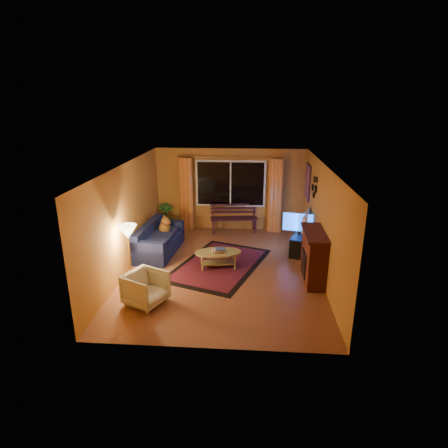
# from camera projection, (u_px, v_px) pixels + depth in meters

# --- Properties ---
(floor) EXTENTS (4.50, 6.00, 0.02)m
(floor) POSITION_uv_depth(u_px,v_px,m) (223.00, 270.00, 8.97)
(floor) COLOR brown
(floor) RESTS_ON ground
(ceiling) EXTENTS (4.50, 6.00, 0.02)m
(ceiling) POSITION_uv_depth(u_px,v_px,m) (223.00, 165.00, 8.17)
(ceiling) COLOR white
(ceiling) RESTS_ON ground
(wall_back) EXTENTS (4.50, 0.02, 2.50)m
(wall_back) POSITION_uv_depth(u_px,v_px,m) (231.00, 190.00, 11.42)
(wall_back) COLOR #C07E34
(wall_back) RESTS_ON ground
(wall_left) EXTENTS (0.02, 6.00, 2.50)m
(wall_left) POSITION_uv_depth(u_px,v_px,m) (127.00, 218.00, 8.73)
(wall_left) COLOR #C07E34
(wall_left) RESTS_ON ground
(wall_right) EXTENTS (0.02, 6.00, 2.50)m
(wall_right) POSITION_uv_depth(u_px,v_px,m) (323.00, 222.00, 8.41)
(wall_right) COLOR #C07E34
(wall_right) RESTS_ON ground
(window) EXTENTS (2.00, 0.02, 1.30)m
(window) POSITION_uv_depth(u_px,v_px,m) (230.00, 184.00, 11.29)
(window) COLOR black
(window) RESTS_ON wall_back
(curtain_rod) EXTENTS (3.20, 0.03, 0.03)m
(curtain_rod) POSITION_uv_depth(u_px,v_px,m) (231.00, 157.00, 11.00)
(curtain_rod) COLOR #BF8C3F
(curtain_rod) RESTS_ON wall_back
(curtain_left) EXTENTS (0.36, 0.36, 2.24)m
(curtain_left) POSITION_uv_depth(u_px,v_px,m) (186.00, 194.00, 11.43)
(curtain_left) COLOR orange
(curtain_left) RESTS_ON ground
(curtain_right) EXTENTS (0.36, 0.36, 2.24)m
(curtain_right) POSITION_uv_depth(u_px,v_px,m) (275.00, 196.00, 11.24)
(curtain_right) COLOR orange
(curtain_right) RESTS_ON ground
(bench) EXTENTS (1.47, 0.63, 0.43)m
(bench) POSITION_uv_depth(u_px,v_px,m) (234.00, 225.00, 11.46)
(bench) COLOR #31131C
(bench) RESTS_ON ground
(potted_plant) EXTENTS (0.60, 0.60, 0.84)m
(potted_plant) POSITION_uv_depth(u_px,v_px,m) (166.00, 217.00, 11.57)
(potted_plant) COLOR #235B1E
(potted_plant) RESTS_ON ground
(sofa) EXTENTS (0.98, 1.98, 0.78)m
(sofa) POSITION_uv_depth(u_px,v_px,m) (160.00, 239.00, 9.85)
(sofa) COLOR #141B42
(sofa) RESTS_ON ground
(dog) EXTENTS (0.38, 0.48, 0.48)m
(dog) POSITION_uv_depth(u_px,v_px,m) (165.00, 225.00, 10.18)
(dog) COLOR #9F6223
(dog) RESTS_ON sofa
(armchair) EXTENTS (0.91, 0.93, 0.73)m
(armchair) POSITION_uv_depth(u_px,v_px,m) (146.00, 287.00, 7.37)
(armchair) COLOR beige
(armchair) RESTS_ON ground
(floor_lamp) EXTENTS (0.29, 0.29, 1.32)m
(floor_lamp) POSITION_uv_depth(u_px,v_px,m) (130.00, 255.00, 8.14)
(floor_lamp) COLOR #BF8C3F
(floor_lamp) RESTS_ON ground
(rug) EXTENTS (2.62, 3.24, 0.02)m
(rug) POSITION_uv_depth(u_px,v_px,m) (219.00, 265.00, 9.21)
(rug) COLOR maroon
(rug) RESTS_ON ground
(coffee_table) EXTENTS (1.30, 1.30, 0.41)m
(coffee_table) POSITION_uv_depth(u_px,v_px,m) (218.00, 259.00, 9.03)
(coffee_table) COLOR #958C4C
(coffee_table) RESTS_ON ground
(tv_console) EXTENTS (0.75, 1.28, 0.51)m
(tv_console) POSITION_uv_depth(u_px,v_px,m) (301.00, 242.00, 9.97)
(tv_console) COLOR black
(tv_console) RESTS_ON ground
(television) EXTENTS (0.36, 1.06, 0.61)m
(television) POSITION_uv_depth(u_px,v_px,m) (303.00, 222.00, 9.80)
(television) COLOR black
(television) RESTS_ON tv_console
(fireplace) EXTENTS (0.40, 1.20, 1.10)m
(fireplace) POSITION_uv_depth(u_px,v_px,m) (314.00, 258.00, 8.27)
(fireplace) COLOR maroon
(fireplace) RESTS_ON ground
(mirror_cluster) EXTENTS (0.06, 0.60, 0.56)m
(mirror_cluster) POSITION_uv_depth(u_px,v_px,m) (314.00, 186.00, 9.47)
(mirror_cluster) COLOR black
(mirror_cluster) RESTS_ON wall_right
(painting) EXTENTS (0.04, 0.76, 0.96)m
(painting) POSITION_uv_depth(u_px,v_px,m) (308.00, 182.00, 10.61)
(painting) COLOR #DA4626
(painting) RESTS_ON wall_right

